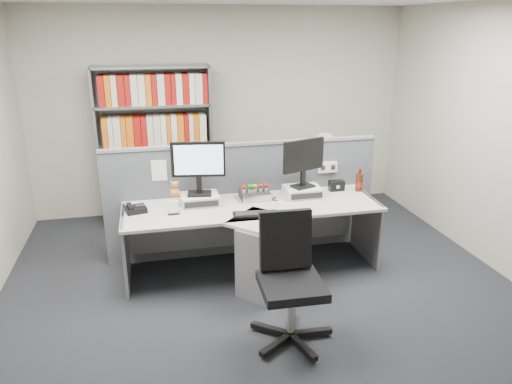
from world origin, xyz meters
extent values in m
plane|color=#26272C|center=(0.00, 0.00, 0.00)|extent=(5.50, 5.50, 0.00)
cube|color=#B4B2A1|center=(0.00, 2.75, 1.35)|extent=(5.00, 0.04, 2.70)
cube|color=#52555D|center=(0.00, 1.25, 0.62)|extent=(3.00, 0.05, 1.25)
cube|color=#939398|center=(0.00, 1.25, 1.26)|extent=(3.00, 0.07, 0.03)
cube|color=white|center=(0.95, 1.22, 0.95)|extent=(0.22, 0.04, 0.12)
cube|color=white|center=(-0.90, 1.22, 1.05)|extent=(0.16, 0.00, 0.22)
cube|color=white|center=(-0.50, 1.22, 1.05)|extent=(0.16, 0.00, 0.22)
cube|color=white|center=(0.70, 1.22, 1.05)|extent=(0.16, 0.00, 0.22)
cube|color=#B4B4AD|center=(0.00, 0.82, 0.70)|extent=(2.60, 0.80, 0.03)
cube|color=#B4B4AD|center=(0.00, 0.42, 0.70)|extent=(0.74, 0.74, 0.03)
cube|color=gray|center=(0.00, 0.30, 0.34)|extent=(0.57, 0.57, 0.69)
cube|color=gray|center=(-1.28, 0.82, 0.36)|extent=(0.03, 0.70, 0.72)
cube|color=gray|center=(1.28, 0.82, 0.36)|extent=(0.03, 0.70, 0.72)
cube|color=gray|center=(0.00, 1.18, 0.35)|extent=(2.50, 0.02, 0.45)
cube|color=beige|center=(-0.51, 0.98, 0.77)|extent=(0.38, 0.30, 0.10)
cube|color=black|center=(-0.51, 0.83, 0.77)|extent=(0.34, 0.01, 0.06)
cube|color=beige|center=(0.59, 0.98, 0.77)|extent=(0.38, 0.30, 0.10)
cube|color=black|center=(0.59, 0.83, 0.77)|extent=(0.34, 0.01, 0.06)
cube|color=black|center=(-0.51, 0.98, 0.83)|extent=(0.26, 0.21, 0.02)
cube|color=black|center=(-0.51, 0.98, 0.93)|extent=(0.06, 0.04, 0.19)
cube|color=black|center=(-0.51, 0.98, 1.19)|extent=(0.54, 0.12, 0.36)
cube|color=silver|center=(-0.51, 0.96, 1.19)|extent=(0.48, 0.08, 0.30)
cube|color=black|center=(0.59, 0.98, 0.83)|extent=(0.26, 0.23, 0.02)
cube|color=black|center=(0.59, 0.98, 0.92)|extent=(0.06, 0.05, 0.18)
cube|color=black|center=(0.59, 0.98, 1.17)|extent=(0.49, 0.21, 0.33)
cube|color=silver|center=(0.58, 0.96, 1.17)|extent=(0.43, 0.16, 0.28)
cube|color=black|center=(0.07, 1.02, 0.76)|extent=(0.30, 0.27, 0.08)
cube|color=silver|center=(0.07, 0.88, 0.76)|extent=(0.30, 0.01, 0.07)
cylinder|color=beige|center=(-0.05, 1.00, 0.82)|extent=(0.03, 0.03, 0.03)
sphere|color=#A5140F|center=(-0.05, 1.00, 0.86)|extent=(0.05, 0.05, 0.05)
cylinder|color=beige|center=(0.01, 1.00, 0.82)|extent=(0.03, 0.03, 0.03)
sphere|color=#19721E|center=(0.01, 1.00, 0.86)|extent=(0.05, 0.05, 0.05)
cylinder|color=beige|center=(0.07, 1.00, 0.82)|extent=(0.03, 0.03, 0.03)
sphere|color=orange|center=(0.07, 1.00, 0.86)|extent=(0.05, 0.05, 0.05)
cylinder|color=beige|center=(0.13, 1.00, 0.82)|extent=(0.03, 0.03, 0.03)
sphere|color=#593319|center=(0.13, 1.00, 0.86)|extent=(0.05, 0.05, 0.05)
cylinder|color=beige|center=(0.19, 1.00, 0.82)|extent=(0.03, 0.03, 0.03)
sphere|color=#A5140F|center=(0.19, 1.00, 0.86)|extent=(0.05, 0.05, 0.05)
cylinder|color=beige|center=(0.04, 1.00, 0.82)|extent=(0.03, 0.03, 0.03)
sphere|color=#19721E|center=(0.04, 1.00, 0.86)|extent=(0.05, 0.05, 0.05)
cube|color=black|center=(-0.03, 0.54, 0.73)|extent=(0.44, 0.20, 0.02)
cube|color=black|center=(-0.03, 0.54, 0.75)|extent=(0.39, 0.15, 0.01)
ellipsoid|color=black|center=(0.44, 0.51, 0.74)|extent=(0.06, 0.10, 0.04)
cube|color=black|center=(-1.15, 0.89, 0.75)|extent=(0.23, 0.22, 0.05)
cube|color=black|center=(-1.21, 0.88, 0.79)|extent=(0.08, 0.17, 0.03)
cube|color=black|center=(-1.11, 0.90, 0.78)|extent=(0.10, 0.07, 0.01)
cube|color=black|center=(-0.80, 0.76, 0.73)|extent=(0.11, 0.06, 0.02)
cube|color=white|center=(-0.80, 0.73, 0.80)|extent=(0.10, 0.04, 0.11)
cube|color=white|center=(-0.80, 0.78, 0.80)|extent=(0.10, 0.04, 0.11)
sphere|color=#AD7439|center=(-0.76, 0.95, 0.87)|extent=(0.10, 0.10, 0.10)
sphere|color=#AD7439|center=(-0.76, 0.95, 0.95)|extent=(0.07, 0.07, 0.07)
sphere|color=#AD7439|center=(-0.79, 0.95, 0.98)|extent=(0.03, 0.03, 0.03)
sphere|color=#AD7439|center=(-0.73, 0.95, 0.98)|extent=(0.03, 0.03, 0.03)
cube|color=black|center=(1.01, 1.07, 0.78)|extent=(0.17, 0.09, 0.11)
cylinder|color=#3F190A|center=(1.24, 1.00, 0.82)|extent=(0.08, 0.08, 0.20)
cylinder|color=#A5140F|center=(1.24, 1.00, 0.80)|extent=(0.08, 0.08, 0.05)
cylinder|color=#3F190A|center=(1.24, 1.00, 0.94)|extent=(0.03, 0.03, 0.05)
cylinder|color=#A5140F|center=(1.24, 1.00, 0.98)|extent=(0.03, 0.03, 0.01)
cube|color=gray|center=(-1.59, 2.45, 1.00)|extent=(0.03, 0.40, 2.00)
cube|color=gray|center=(-0.21, 2.45, 1.00)|extent=(0.03, 0.40, 2.00)
cube|color=gray|center=(-0.90, 2.64, 1.00)|extent=(1.40, 0.02, 2.00)
cube|color=gray|center=(-0.90, 2.45, 0.02)|extent=(1.38, 0.40, 0.03)
cube|color=gray|center=(-0.90, 2.45, 0.52)|extent=(1.38, 0.40, 0.03)
cube|color=gray|center=(-0.90, 2.45, 1.02)|extent=(1.38, 0.40, 0.03)
cube|color=gray|center=(-0.90, 2.45, 1.52)|extent=(1.38, 0.40, 0.03)
cube|color=gray|center=(-0.90, 2.45, 1.98)|extent=(1.38, 0.40, 0.03)
cube|color=#A5140F|center=(-0.90, 2.42, 0.22)|extent=(1.24, 0.28, 0.36)
cube|color=orange|center=(-0.90, 2.42, 0.72)|extent=(1.24, 0.28, 0.36)
cube|color=beige|center=(-0.90, 2.42, 1.21)|extent=(1.24, 0.28, 0.36)
cube|color=white|center=(-0.90, 2.42, 1.71)|extent=(1.24, 0.28, 0.36)
cube|color=gray|center=(1.20, 2.00, 0.35)|extent=(0.45, 0.60, 0.70)
cube|color=black|center=(1.20, 1.70, 0.52)|extent=(0.40, 0.02, 0.28)
cube|color=black|center=(1.20, 1.70, 0.20)|extent=(0.40, 0.02, 0.28)
cylinder|color=white|center=(1.20, 2.00, 0.71)|extent=(0.17, 0.17, 0.03)
cylinder|color=white|center=(1.20, 2.00, 0.81)|extent=(0.03, 0.03, 0.17)
cylinder|color=white|center=(1.20, 1.98, 1.03)|extent=(0.27, 0.14, 0.28)
cylinder|color=silver|center=(1.20, 2.01, 1.03)|extent=(0.27, 0.13, 0.28)
cylinder|color=silver|center=(0.04, -0.45, 0.27)|extent=(0.05, 0.05, 0.43)
cube|color=black|center=(0.04, -0.45, 0.50)|extent=(0.51, 0.51, 0.07)
cube|color=black|center=(0.05, -0.23, 0.80)|extent=(0.43, 0.13, 0.50)
cube|color=black|center=(0.23, -0.46, 0.05)|extent=(0.32, 0.06, 0.04)
cylinder|color=black|center=(0.36, -0.46, 0.03)|extent=(0.05, 0.05, 0.03)
cube|color=black|center=(0.11, -0.27, 0.05)|extent=(0.16, 0.32, 0.04)
cylinder|color=black|center=(0.15, -0.15, 0.03)|extent=(0.05, 0.05, 0.03)
cube|color=black|center=(-0.11, -0.33, 0.05)|extent=(0.29, 0.24, 0.04)
cylinder|color=black|center=(-0.21, -0.26, 0.03)|extent=(0.05, 0.05, 0.03)
cube|color=black|center=(-0.12, -0.56, 0.05)|extent=(0.30, 0.22, 0.04)
cylinder|color=black|center=(-0.23, -0.63, 0.03)|extent=(0.05, 0.05, 0.03)
cube|color=black|center=(0.09, -0.64, 0.05)|extent=(0.14, 0.32, 0.04)
cylinder|color=black|center=(0.13, -0.76, 0.03)|extent=(0.05, 0.05, 0.03)
camera|label=1|loc=(-0.98, -3.67, 2.46)|focal=33.91mm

